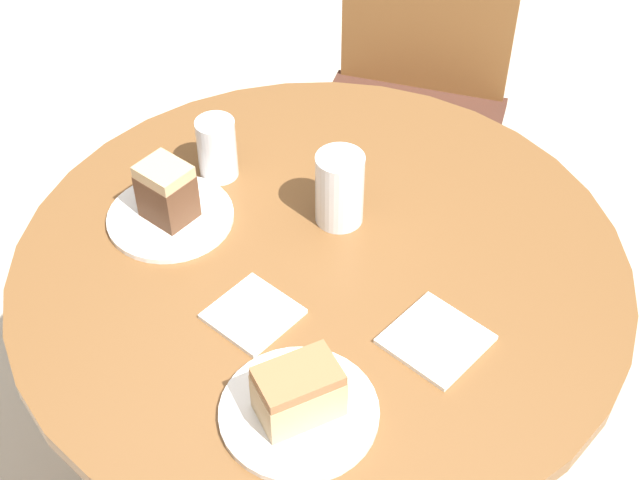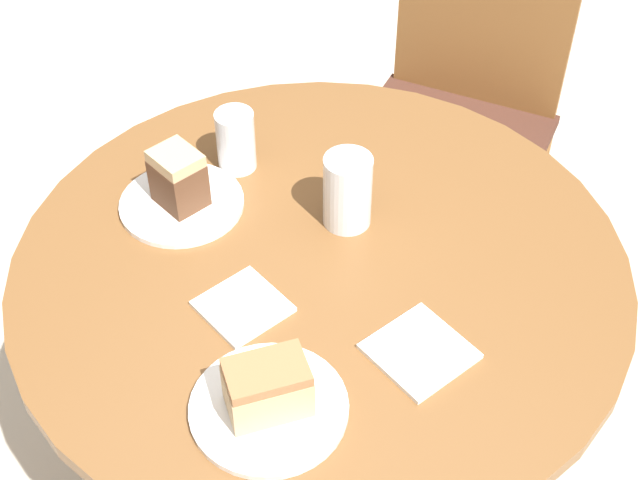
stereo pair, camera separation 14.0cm
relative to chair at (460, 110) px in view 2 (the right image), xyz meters
The scene contains 10 objects.
table 0.88m from the chair, 79.58° to the right, with size 0.99×0.99×0.78m.
chair is the anchor object (origin of this frame).
plate_near 0.94m from the chair, 96.82° to the right, with size 0.21×0.21×0.01m.
plate_far 1.21m from the chair, 77.07° to the right, with size 0.22×0.22×0.01m.
cake_slice_near 0.96m from the chair, 96.82° to the right, with size 0.09×0.09×0.10m.
cake_slice_far 1.22m from the chair, 77.07° to the right, with size 0.13×0.13×0.08m.
glass_lemonade 0.83m from the chair, 97.06° to the right, with size 0.07×0.07×0.11m.
glass_water 0.85m from the chair, 79.13° to the right, with size 0.08×0.08×0.13m.
napkin_stack 1.06m from the chair, 67.75° to the right, with size 0.16×0.16×0.01m.
napkin_side 1.07m from the chair, 83.22° to the right, with size 0.14×0.14×0.01m.
Camera 2 is at (0.56, -0.83, 1.79)m, focal length 50.00 mm.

